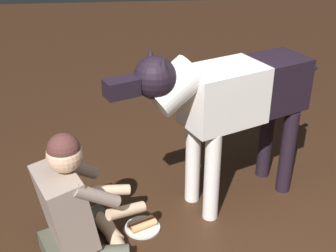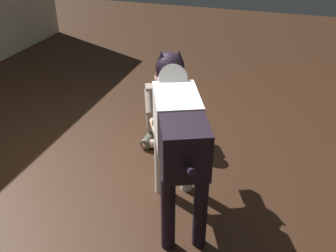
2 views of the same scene
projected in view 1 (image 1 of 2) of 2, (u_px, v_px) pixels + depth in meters
The scene contains 3 objects.
person_sitting_on_floor at pixel (73, 207), 2.81m from camera, with size 0.71×0.62×0.86m.
large_dog at pixel (230, 100), 3.09m from camera, with size 1.54×0.80×1.25m.
hot_dog_on_plate at pixel (143, 225), 3.17m from camera, with size 0.24×0.24×0.06m.
Camera 1 is at (0.68, 1.95, 2.10)m, focal length 49.33 mm.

